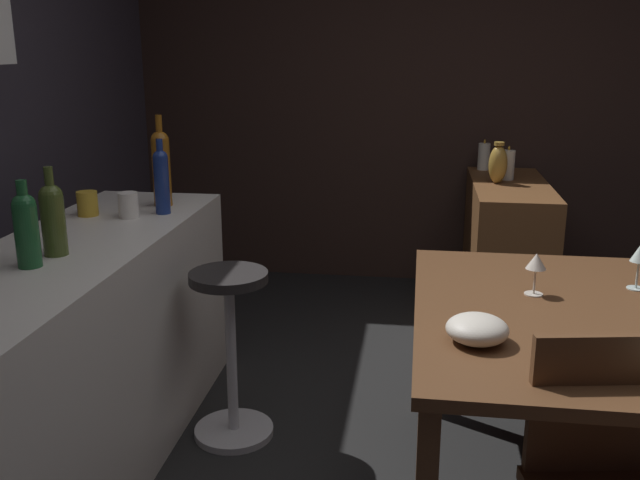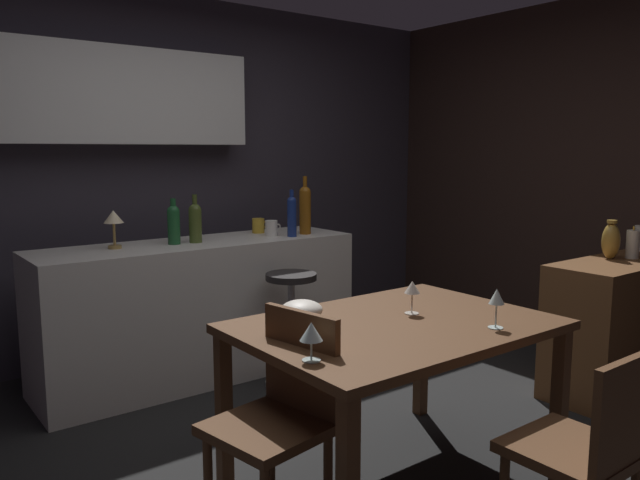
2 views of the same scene
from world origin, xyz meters
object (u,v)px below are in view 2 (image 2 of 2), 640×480
(wine_bottle_amber, at_px, (305,208))
(wine_glass_left, at_px, (412,289))
(wine_bottle_green, at_px, (174,223))
(cup_white, at_px, (272,228))
(wine_bottle_olive, at_px, (195,221))
(pillar_candle_tall, at_px, (640,238))
(chair_by_doorway, at_px, (588,449))
(dining_table, at_px, (395,340))
(counter_lamp, at_px, (114,220))
(fruit_bowl, at_px, (302,310))
(wine_bottle_cobalt, at_px, (292,215))
(chair_near_window, at_px, (280,415))
(sideboard_cabinet, at_px, (620,325))
(wine_glass_right, at_px, (497,298))
(wine_glass_center, at_px, (311,333))
(bar_stool, at_px, (291,326))
(pillar_candle_short, at_px, (633,244))
(vase_brass, at_px, (611,241))
(cup_mustard, at_px, (258,226))

(wine_bottle_amber, bearing_deg, wine_glass_left, -108.58)
(wine_bottle_green, relative_size, cup_white, 2.43)
(wine_bottle_olive, relative_size, pillar_candle_tall, 1.58)
(chair_by_doorway, bearing_deg, dining_table, 96.64)
(counter_lamp, bearing_deg, wine_glass_left, -66.00)
(wine_glass_left, relative_size, fruit_bowl, 0.82)
(wine_bottle_cobalt, bearing_deg, dining_table, -108.82)
(wine_glass_left, relative_size, wine_bottle_amber, 0.38)
(dining_table, relative_size, chair_near_window, 1.54)
(sideboard_cabinet, distance_m, fruit_bowl, 2.25)
(wine_bottle_green, bearing_deg, chair_near_window, -102.18)
(wine_bottle_olive, height_order, wine_bottle_green, wine_bottle_olive)
(fruit_bowl, height_order, wine_bottle_amber, wine_bottle_amber)
(wine_bottle_amber, bearing_deg, wine_bottle_cobalt, -159.90)
(pillar_candle_tall, bearing_deg, dining_table, -178.24)
(fruit_bowl, relative_size, cup_white, 1.58)
(counter_lamp, relative_size, pillar_candle_tall, 1.18)
(chair_near_window, height_order, wine_glass_left, wine_glass_left)
(wine_glass_right, xyz_separation_m, wine_glass_center, (-0.87, 0.14, -0.02))
(wine_bottle_olive, bearing_deg, bar_stool, -51.51)
(wine_bottle_cobalt, xyz_separation_m, counter_lamp, (-1.15, 0.22, 0.02))
(pillar_candle_short, bearing_deg, pillar_candle_tall, 19.05)
(bar_stool, bearing_deg, fruit_bowl, -122.08)
(wine_bottle_olive, bearing_deg, wine_glass_left, -80.70)
(fruit_bowl, height_order, cup_white, cup_white)
(vase_brass, bearing_deg, dining_table, -179.11)
(wine_bottle_cobalt, bearing_deg, vase_brass, -49.31)
(chair_by_doorway, distance_m, wine_bottle_cobalt, 2.55)
(wine_bottle_olive, bearing_deg, pillar_candle_short, -39.98)
(wine_bottle_cobalt, xyz_separation_m, vase_brass, (1.33, -1.55, -0.12))
(bar_stool, bearing_deg, cup_mustard, 75.47)
(wine_glass_right, height_order, cup_white, cup_white)
(wine_bottle_amber, xyz_separation_m, wine_bottle_green, (-0.94, 0.11, -0.05))
(chair_near_window, distance_m, pillar_candle_tall, 3.00)
(wine_bottle_cobalt, relative_size, vase_brass, 1.34)
(wine_bottle_amber, bearing_deg, bar_stool, -134.70)
(wine_glass_left, xyz_separation_m, wine_bottle_amber, (0.53, 1.58, 0.23))
(fruit_bowl, height_order, pillar_candle_short, pillar_candle_short)
(fruit_bowl, relative_size, wine_bottle_amber, 0.46)
(wine_glass_right, bearing_deg, counter_lamp, 112.77)
(wine_glass_left, relative_size, counter_lamp, 0.66)
(cup_mustard, bearing_deg, wine_bottle_amber, -47.00)
(fruit_bowl, height_order, wine_bottle_olive, wine_bottle_olive)
(fruit_bowl, xyz_separation_m, pillar_candle_tall, (2.63, -0.22, 0.12))
(bar_stool, relative_size, pillar_candle_short, 3.57)
(wine_glass_center, height_order, fruit_bowl, wine_glass_center)
(cup_white, bearing_deg, wine_bottle_green, 175.93)
(chair_by_doorway, xyz_separation_m, vase_brass, (1.77, 0.89, 0.47))
(chair_near_window, relative_size, cup_mustard, 7.17)
(dining_table, bearing_deg, wine_glass_center, -162.86)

